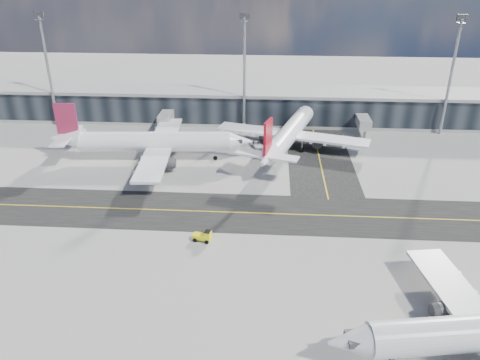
{
  "coord_description": "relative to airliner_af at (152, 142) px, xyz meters",
  "views": [
    {
      "loc": [
        6.76,
        -67.75,
        40.81
      ],
      "look_at": [
        1.71,
        6.87,
        5.0
      ],
      "focal_mm": 35.0,
      "sensor_mm": 36.0,
      "label": 1
    }
  ],
  "objects": [
    {
      "name": "taxiway_lanes",
      "position": [
        22.8,
        -15.54,
        -4.28
      ],
      "size": [
        180.0,
        63.0,
        0.03
      ],
      "color": "black",
      "rests_on": "ground"
    },
    {
      "name": "baggage_tug",
      "position": [
        15.7,
        -31.78,
        -3.36
      ],
      "size": [
        3.2,
        2.08,
        1.85
      ],
      "rotation": [
        0.0,
        0.0,
        -1.79
      ],
      "color": "#F2EC0C",
      "rests_on": "ground"
    },
    {
      "name": "service_van",
      "position": [
        22.48,
        9.76,
        -3.65
      ],
      "size": [
        3.83,
        5.09,
        1.28
      ],
      "primitive_type": "imported",
      "rotation": [
        0.0,
        0.0,
        0.42
      ],
      "color": "white",
      "rests_on": "ground"
    },
    {
      "name": "terminal_concourse",
      "position": [
        18.92,
        28.65,
        -0.2
      ],
      "size": [
        152.0,
        19.8,
        8.8
      ],
      "color": "black",
      "rests_on": "ground"
    },
    {
      "name": "ground",
      "position": [
        18.88,
        -26.28,
        -4.29
      ],
      "size": [
        300.0,
        300.0,
        0.0
      ],
      "primitive_type": "plane",
      "color": "gray",
      "rests_on": "ground"
    },
    {
      "name": "floodlight_masts",
      "position": [
        18.88,
        21.72,
        11.32
      ],
      "size": [
        102.5,
        0.7,
        28.9
      ],
      "color": "gray",
      "rests_on": "ground"
    },
    {
      "name": "airliner_redtail",
      "position": [
        30.21,
        8.2,
        -0.14
      ],
      "size": [
        35.93,
        41.71,
        12.57
      ],
      "rotation": [
        0.0,
        0.0,
        -0.29
      ],
      "color": "white",
      "rests_on": "ground"
    },
    {
      "name": "airliner_af",
      "position": [
        0.0,
        0.0,
        0.0
      ],
      "size": [
        43.84,
        37.38,
        12.99
      ],
      "rotation": [
        0.0,
        0.0,
        -1.5
      ],
      "color": "white",
      "rests_on": "ground"
    }
  ]
}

